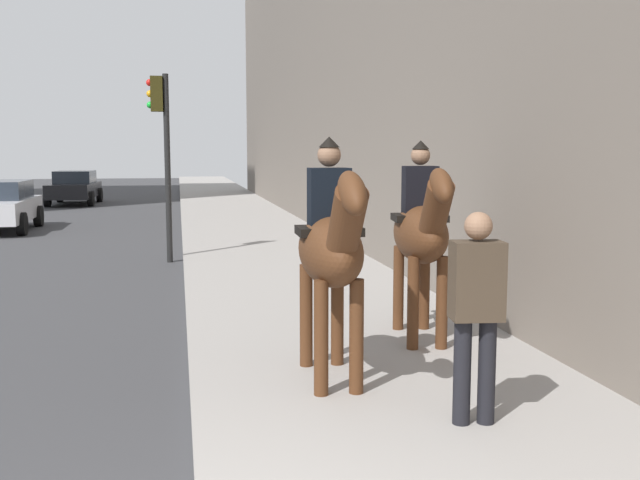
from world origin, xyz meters
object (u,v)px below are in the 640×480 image
mounted_horse_far (422,231)px  traffic_light_near_curb (162,137)px  pedestrian_greeting (476,304)px  mounted_horse_near (331,247)px  car_mid_lane (75,187)px

mounted_horse_far → traffic_light_near_curb: (7.33, 2.99, 1.18)m
pedestrian_greeting → mounted_horse_near: bearing=41.8°
mounted_horse_near → mounted_horse_far: 1.83m
pedestrian_greeting → traffic_light_near_curb: (9.86, 2.57, 1.47)m
car_mid_lane → pedestrian_greeting: bearing=15.4°
car_mid_lane → traffic_light_near_curb: bearing=14.8°
mounted_horse_far → traffic_light_near_curb: traffic_light_near_curb is taller
mounted_horse_near → car_mid_lane: 26.82m
mounted_horse_near → pedestrian_greeting: 1.58m
pedestrian_greeting → car_mid_lane: pedestrian_greeting is taller
pedestrian_greeting → traffic_light_near_curb: traffic_light_near_curb is taller
mounted_horse_far → traffic_light_near_curb: 8.00m
car_mid_lane → traffic_light_near_curb: 18.15m
pedestrian_greeting → traffic_light_near_curb: size_ratio=0.44×
car_mid_lane → traffic_light_near_curb: traffic_light_near_curb is taller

